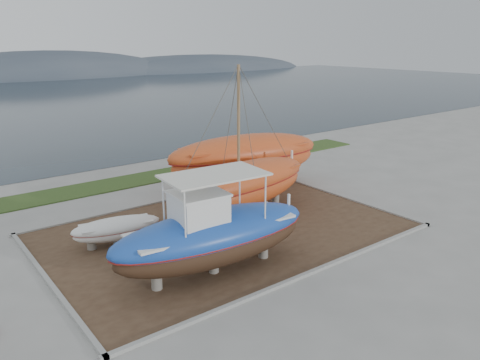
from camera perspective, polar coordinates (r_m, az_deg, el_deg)
ground at (r=22.09m, az=4.41°, el=-9.43°), size 140.00×140.00×0.00m
dirt_patch at (r=24.91m, az=-1.75°, el=-6.17°), size 18.00×12.00×0.06m
curb_frame at (r=24.89m, az=-1.75°, el=-6.07°), size 18.60×12.60×0.15m
grass_strip at (r=34.38m, az=-13.03°, el=-0.07°), size 44.00×3.00×0.08m
blue_caique at (r=19.77m, az=-3.32°, el=-5.45°), size 9.36×3.57×4.41m
white_dinghy at (r=23.79m, az=-14.76°, el=-6.11°), size 4.54×2.36×1.30m
orange_sailboat at (r=25.61m, az=0.58°, el=4.47°), size 9.85×4.17×8.45m
orange_bare_hull at (r=31.30m, az=0.65°, el=2.15°), size 11.30×5.11×3.57m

